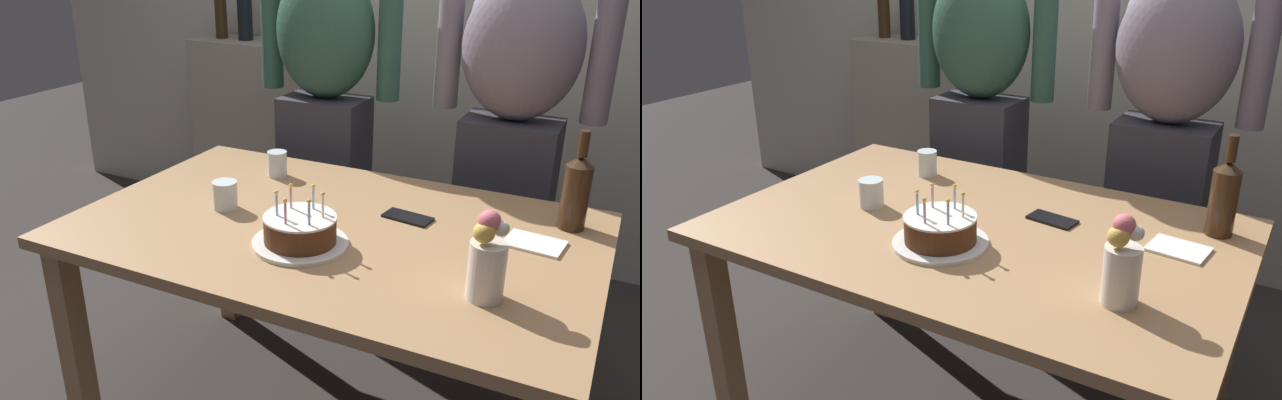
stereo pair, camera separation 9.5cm
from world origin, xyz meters
TOP-DOWN VIEW (x-y plane):
  - dining_table at (0.00, 0.00)m, footprint 1.50×0.96m
  - birthday_cake at (-0.02, -0.16)m, footprint 0.26×0.26m
  - water_glass_near at (-0.35, -0.04)m, footprint 0.08×0.08m
  - water_glass_far at (-0.35, 0.28)m, footprint 0.07×0.07m
  - wine_bottle at (0.62, 0.30)m, footprint 0.08×0.08m
  - cell_phone at (0.18, 0.14)m, footprint 0.15×0.09m
  - napkin_stack at (0.55, 0.13)m, footprint 0.16×0.13m
  - flower_vase at (0.49, -0.21)m, footprint 0.09×0.09m
  - person_man_bearded at (-0.40, 0.74)m, footprint 0.61×0.27m
  - person_woman_cardigan at (0.35, 0.74)m, footprint 0.61×0.27m
  - shelf_cabinet at (-1.09, 1.33)m, footprint 0.71×0.30m

SIDE VIEW (x-z plane):
  - shelf_cabinet at x=-1.09m, z-range -0.13..1.18m
  - dining_table at x=0.00m, z-range 0.27..1.01m
  - cell_phone at x=0.18m, z-range 0.74..0.75m
  - napkin_stack at x=0.55m, z-range 0.74..0.75m
  - birthday_cake at x=-0.02m, z-range 0.70..0.86m
  - water_glass_near at x=-0.35m, z-range 0.74..0.83m
  - water_glass_far at x=-0.35m, z-range 0.74..0.83m
  - flower_vase at x=0.49m, z-range 0.73..0.95m
  - wine_bottle at x=0.62m, z-range 0.71..1.00m
  - person_man_bearded at x=-0.40m, z-range 0.04..1.70m
  - person_woman_cardigan at x=0.35m, z-range 0.04..1.70m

